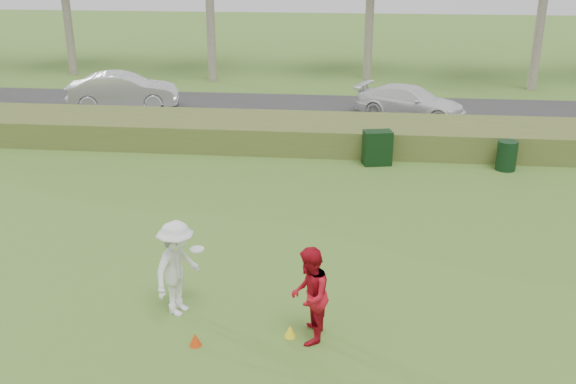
# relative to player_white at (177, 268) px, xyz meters

# --- Properties ---
(ground) EXTENTS (120.00, 120.00, 0.00)m
(ground) POSITION_rel_player_white_xyz_m (1.74, -0.71, -0.95)
(ground) COLOR #426E24
(ground) RESTS_ON ground
(reed_strip) EXTENTS (80.00, 3.00, 0.90)m
(reed_strip) POSITION_rel_player_white_xyz_m (1.74, 11.29, -0.50)
(reed_strip) COLOR #4F5F26
(reed_strip) RESTS_ON ground
(park_road) EXTENTS (80.00, 6.00, 0.06)m
(park_road) POSITION_rel_player_white_xyz_m (1.74, 16.29, -0.92)
(park_road) COLOR #2D2D2D
(park_road) RESTS_ON ground
(player_white) EXTENTS (1.08, 1.39, 1.89)m
(player_white) POSITION_rel_player_white_xyz_m (0.00, 0.00, 0.00)
(player_white) COLOR white
(player_white) RESTS_ON ground
(player_red) EXTENTS (0.72, 0.90, 1.79)m
(player_red) POSITION_rel_player_white_xyz_m (2.54, -0.65, -0.05)
(player_red) COLOR #B40F1F
(player_red) RESTS_ON ground
(cone_orange) EXTENTS (0.22, 0.22, 0.24)m
(cone_orange) POSITION_rel_player_white_xyz_m (0.56, -1.05, -0.83)
(cone_orange) COLOR #D63E0B
(cone_orange) RESTS_ON ground
(cone_yellow) EXTENTS (0.22, 0.22, 0.24)m
(cone_yellow) POSITION_rel_player_white_xyz_m (2.20, -0.60, -0.83)
(cone_yellow) COLOR yellow
(cone_yellow) RESTS_ON ground
(utility_cabinet) EXTENTS (0.99, 0.74, 1.11)m
(utility_cabinet) POSITION_rel_player_white_xyz_m (3.96, 9.45, -0.39)
(utility_cabinet) COLOR black
(utility_cabinet) RESTS_ON ground
(trash_bin) EXTENTS (0.79, 0.79, 0.94)m
(trash_bin) POSITION_rel_player_white_xyz_m (7.99, 9.34, -0.48)
(trash_bin) COLOR black
(trash_bin) RESTS_ON ground
(car_mid) EXTENTS (4.82, 2.53, 1.51)m
(car_mid) POSITION_rel_player_white_xyz_m (-6.72, 15.82, -0.13)
(car_mid) COLOR silver
(car_mid) RESTS_ON park_road
(car_right) EXTENTS (4.78, 3.34, 1.29)m
(car_right) POSITION_rel_player_white_xyz_m (5.42, 15.44, -0.24)
(car_right) COLOR white
(car_right) RESTS_ON park_road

